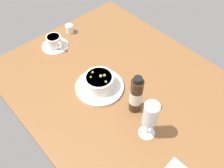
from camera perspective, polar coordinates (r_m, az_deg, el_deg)
name	(u,v)px	position (r cm, az deg, el deg)	size (l,w,h in cm)	color
ground_plane	(123,89)	(107.68, 2.60, -1.25)	(110.00, 84.00, 3.00)	brown
porridge_bowl	(99,83)	(103.87, -3.00, 0.28)	(21.13, 21.13, 7.88)	white
coffee_cup	(54,42)	(126.74, -13.39, 9.55)	(13.43, 13.43, 6.16)	white
creamer_jug	(69,29)	(134.53, -9.98, 12.72)	(5.05, 4.14, 5.08)	white
wine_glass	(150,116)	(84.57, 8.99, -7.36)	(6.37, 6.37, 17.88)	white
sauce_bottle_brown	(136,95)	(93.25, 5.67, -2.70)	(4.99, 4.99, 18.75)	#382314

